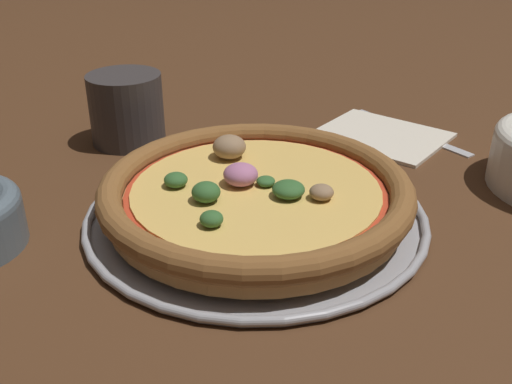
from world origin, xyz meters
TOP-DOWN VIEW (x-y plane):
  - ground_plane at (0.00, 0.00)m, footprint 3.00×3.00m
  - pizza_tray at (0.00, 0.00)m, footprint 0.30×0.30m
  - pizza at (0.00, 0.00)m, footprint 0.27×0.27m
  - drinking_cup at (0.23, 0.04)m, footprint 0.08×0.08m
  - napkin at (0.09, -0.22)m, footprint 0.17×0.16m
  - fork at (0.10, -0.26)m, footprint 0.18×0.04m

SIDE VIEW (x-z plane):
  - ground_plane at x=0.00m, z-range 0.00..0.00m
  - fork at x=0.10m, z-range 0.00..0.00m
  - napkin at x=0.09m, z-range 0.00..0.01m
  - pizza_tray at x=0.00m, z-range 0.00..0.01m
  - pizza at x=0.00m, z-range 0.00..0.05m
  - drinking_cup at x=0.23m, z-range 0.00..0.08m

